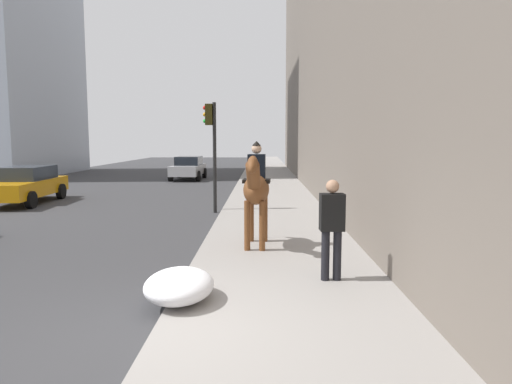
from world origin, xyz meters
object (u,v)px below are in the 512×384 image
pedestrian_greeting (332,223)px  car_mid_lane (26,184)px  mounted_horse_near (256,188)px  car_far_lane (188,168)px  traffic_light_near_curb (212,139)px

pedestrian_greeting → car_mid_lane: bearing=43.0°
mounted_horse_near → pedestrian_greeting: (-2.46, -1.30, -0.33)m
mounted_horse_near → pedestrian_greeting: size_ratio=1.37×
pedestrian_greeting → car_far_lane: size_ratio=0.40×
mounted_horse_near → car_far_lane: bearing=-162.7°
car_mid_lane → traffic_light_near_curb: (-2.28, -7.56, 1.75)m
car_mid_lane → car_far_lane: bearing=154.5°
traffic_light_near_curb → mounted_horse_near: bearing=-164.3°
car_mid_lane → pedestrian_greeting: bearing=42.7°
mounted_horse_near → car_mid_lane: size_ratio=0.50×
pedestrian_greeting → car_far_lane: 22.04m
mounted_horse_near → pedestrian_greeting: mounted_horse_near is taller
car_mid_lane → traffic_light_near_curb: bearing=70.5°
mounted_horse_near → traffic_light_near_curb: 5.83m
car_mid_lane → car_far_lane: 11.95m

